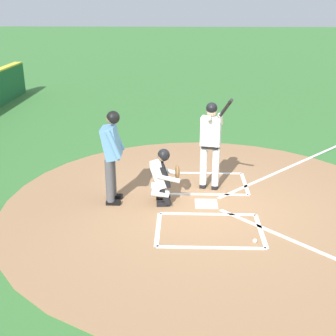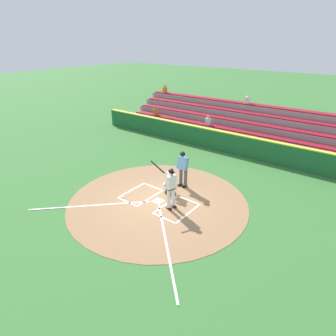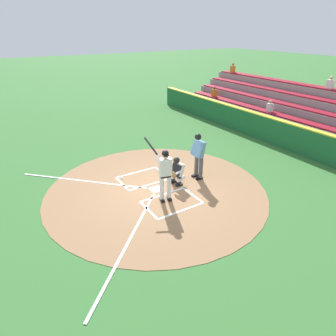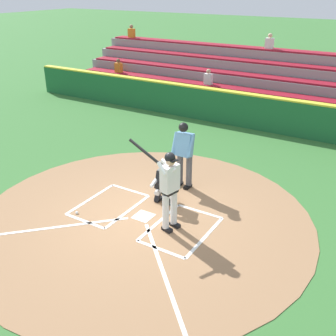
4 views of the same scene
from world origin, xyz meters
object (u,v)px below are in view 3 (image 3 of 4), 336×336
Objects in this scene: batter at (165,172)px; plate_umpire at (198,153)px; catcher at (177,171)px; baseball at (122,178)px.

batter reaches higher than plate_umpire.
catcher is 1.10m from plate_umpire.
plate_umpire is 25.20× the size of baseball.
baseball is (1.51, 2.58, -1.04)m from plate_umpire.
baseball is at bearing 59.68° from plate_umpire.
baseball is at bearing 15.93° from batter.
batter is 1.30m from catcher.
catcher is 2.27m from baseball.
baseball is at bearing 46.59° from catcher.
catcher is at bearing -53.34° from batter.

